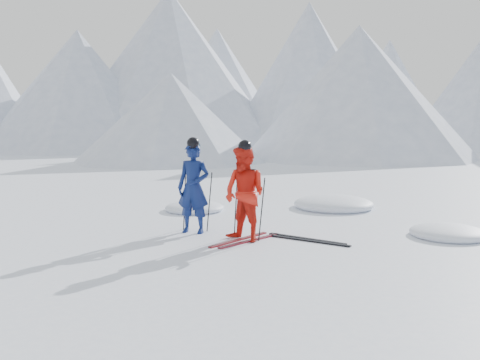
% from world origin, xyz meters
% --- Properties ---
extents(ground, '(160.00, 160.00, 0.00)m').
position_xyz_m(ground, '(0.00, 0.00, 0.00)').
color(ground, white).
rests_on(ground, ground).
extents(skier_blue, '(0.74, 0.53, 1.91)m').
position_xyz_m(skier_blue, '(-2.72, -0.09, 0.96)').
color(skier_blue, '#0D1C53').
rests_on(skier_blue, ground).
extents(skier_red, '(1.09, 0.97, 1.88)m').
position_xyz_m(skier_red, '(-1.43, -0.39, 0.94)').
color(skier_red, red).
rests_on(skier_red, ground).
extents(pole_blue_left, '(0.13, 0.09, 1.27)m').
position_xyz_m(pole_blue_left, '(-3.02, 0.06, 0.64)').
color(pole_blue_left, black).
rests_on(pole_blue_left, ground).
extents(pole_blue_right, '(0.13, 0.08, 1.27)m').
position_xyz_m(pole_blue_right, '(-2.47, 0.16, 0.64)').
color(pole_blue_right, black).
rests_on(pole_blue_right, ground).
extents(pole_red_left, '(0.12, 0.10, 1.25)m').
position_xyz_m(pole_red_left, '(-1.73, -0.14, 0.63)').
color(pole_red_left, black).
rests_on(pole_red_left, ground).
extents(pole_red_right, '(0.12, 0.09, 1.25)m').
position_xyz_m(pole_red_right, '(-1.13, -0.24, 0.63)').
color(pole_red_right, black).
rests_on(pole_red_right, ground).
extents(ski_worn_left, '(0.57, 1.65, 0.03)m').
position_xyz_m(ski_worn_left, '(-1.55, -0.39, 0.01)').
color(ski_worn_left, black).
rests_on(ski_worn_left, ground).
extents(ski_worn_right, '(0.68, 1.62, 0.03)m').
position_xyz_m(ski_worn_right, '(-1.31, -0.39, 0.01)').
color(ski_worn_right, black).
rests_on(ski_worn_right, ground).
extents(ski_loose_a, '(1.68, 0.45, 0.03)m').
position_xyz_m(ski_loose_a, '(-0.34, 0.21, 0.01)').
color(ski_loose_a, black).
rests_on(ski_loose_a, ground).
extents(ski_loose_b, '(1.69, 0.39, 0.03)m').
position_xyz_m(ski_loose_b, '(-0.24, 0.06, 0.01)').
color(ski_loose_b, black).
rests_on(ski_loose_b, ground).
extents(snow_lumps, '(7.84, 4.51, 0.48)m').
position_xyz_m(snow_lumps, '(-0.83, 3.31, 0.00)').
color(snow_lumps, white).
rests_on(snow_lumps, ground).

